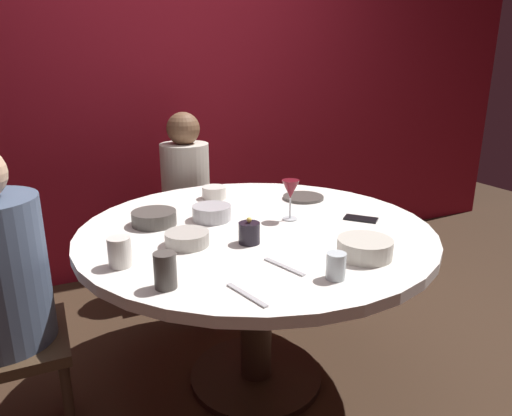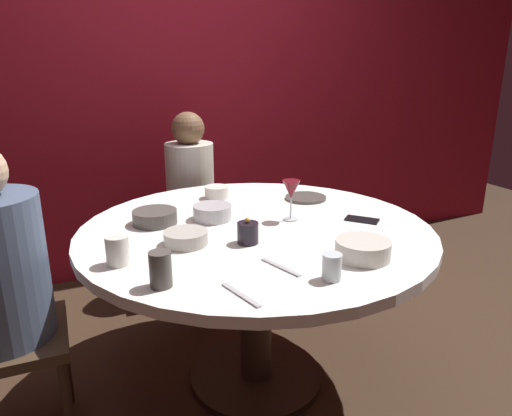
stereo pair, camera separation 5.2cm
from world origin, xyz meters
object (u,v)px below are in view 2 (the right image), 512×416
object	(u,v)px
cup_near_candle	(332,267)
cup_by_left_diner	(161,269)
bowl_serving_large	(212,212)
bowl_small_white	(155,217)
cell_phone	(362,220)
cup_by_right_diner	(118,250)
wine_glass	(291,191)
bowl_salad_center	(363,249)
candle_holder	(248,233)
dinner_plate	(306,198)
dining_table	(256,257)
seated_diner_back	(190,182)
bowl_rice_portion	(217,192)
bowl_sauce_side	(186,238)

from	to	relation	value
cup_near_candle	cup_by_left_diner	xyz separation A→B (m)	(-0.50, 0.17, 0.01)
bowl_serving_large	bowl_small_white	xyz separation A→B (m)	(-0.24, 0.04, -0.00)
cell_phone	cup_by_right_diner	world-z (taller)	cup_by_right_diner
wine_glass	bowl_salad_center	world-z (taller)	wine_glass
candle_holder	dinner_plate	distance (m)	0.66
dining_table	candle_holder	distance (m)	0.26
seated_diner_back	cup_near_candle	distance (m)	1.57
candle_holder	cup_by_right_diner	distance (m)	0.48
dining_table	cell_phone	distance (m)	0.48
bowl_small_white	cup_near_candle	world-z (taller)	cup_near_candle
bowl_small_white	candle_holder	bearing A→B (deg)	-52.47
wine_glass	bowl_serving_large	world-z (taller)	wine_glass
seated_diner_back	cup_near_candle	size ratio (longest dim) A/B	13.08
dining_table	bowl_rice_portion	bearing A→B (deg)	91.60
dining_table	cell_phone	world-z (taller)	cell_phone
bowl_small_white	bowl_serving_large	bearing A→B (deg)	-9.97
dining_table	bowl_sauce_side	world-z (taller)	bowl_sauce_side
dinner_plate	cup_near_candle	world-z (taller)	cup_near_candle
cup_by_left_diner	seated_diner_back	bearing A→B (deg)	71.03
bowl_salad_center	cup_by_left_diner	distance (m)	0.69
candle_holder	cup_by_left_diner	xyz separation A→B (m)	(-0.38, -0.23, 0.02)
dining_table	bowl_small_white	world-z (taller)	bowl_small_white
seated_diner_back	cup_by_left_diner	bearing A→B (deg)	-18.97
candle_holder	bowl_sauce_side	xyz separation A→B (m)	(-0.22, 0.08, -0.02)
cup_by_right_diner	wine_glass	bearing A→B (deg)	13.89
dining_table	bowl_salad_center	world-z (taller)	bowl_salad_center
cell_phone	cup_by_left_diner	bearing A→B (deg)	154.96
seated_diner_back	dining_table	bearing A→B (deg)	0.00
dining_table	cup_by_left_diner	distance (m)	0.65
bowl_salad_center	bowl_small_white	world-z (taller)	bowl_salad_center
bowl_sauce_side	cup_by_left_diner	world-z (taller)	cup_by_left_diner
dining_table	wine_glass	world-z (taller)	wine_glass
cell_phone	cup_by_left_diner	distance (m)	0.97
cup_by_right_diner	bowl_rice_portion	bearing A→B (deg)	48.32
seated_diner_back	bowl_salad_center	size ratio (longest dim) A/B	5.82
bowl_small_white	cup_by_left_diner	bearing A→B (deg)	-99.90
wine_glass	bowl_rice_portion	size ratio (longest dim) A/B	1.46
bowl_sauce_side	seated_diner_back	bearing A→B (deg)	73.66
dinner_plate	cell_phone	bearing A→B (deg)	-81.01
candle_holder	cup_near_candle	size ratio (longest dim) A/B	1.20
seated_diner_back	wine_glass	size ratio (longest dim) A/B	6.38
bowl_sauce_side	bowl_serving_large	bearing A→B (deg)	52.49
candle_holder	cup_near_candle	bearing A→B (deg)	-72.55
cup_by_left_diner	wine_glass	bearing A→B (deg)	31.80
bowl_sauce_side	cup_by_right_diner	xyz separation A→B (m)	(-0.26, -0.09, 0.02)
dinner_plate	seated_diner_back	bearing A→B (deg)	117.73
bowl_small_white	cell_phone	bearing A→B (deg)	-20.68
seated_diner_back	cup_near_candle	bearing A→B (deg)	0.75
cup_near_candle	seated_diner_back	bearing A→B (deg)	90.75
seated_diner_back	bowl_sauce_side	bearing A→B (deg)	-16.34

